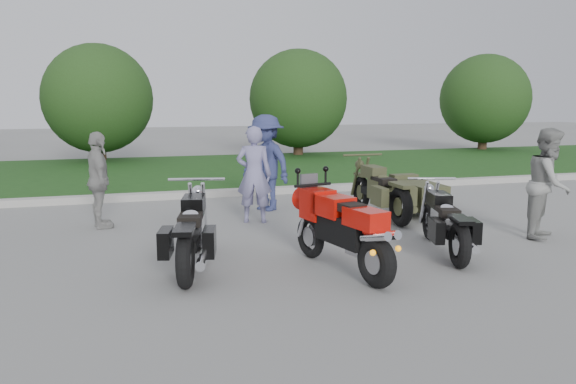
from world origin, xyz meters
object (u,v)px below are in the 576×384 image
object	(u,v)px
cruiser_left	(192,235)
person_stripe	(254,175)
sportbike_red	(343,228)
person_denim	(266,163)
person_back	(99,180)
cruiser_right	(446,225)
cruiser_sidecar	(403,194)
person_grey	(549,183)

from	to	relation	value
cruiser_left	person_stripe	size ratio (longest dim) A/B	1.33
sportbike_red	person_denim	world-z (taller)	person_denim
sportbike_red	person_denim	xyz separation A→B (m)	(0.10, 4.22, 0.36)
cruiser_left	person_stripe	world-z (taller)	person_stripe
sportbike_red	person_back	bearing A→B (deg)	117.81
cruiser_left	cruiser_right	xyz separation A→B (m)	(3.50, -0.29, -0.04)
cruiser_sidecar	person_back	size ratio (longest dim) A/B	1.46
cruiser_right	person_grey	size ratio (longest dim) A/B	1.20
cruiser_right	person_back	distance (m)	5.66
cruiser_right	person_grey	distance (m)	2.15
person_grey	person_denim	xyz separation A→B (m)	(-3.67, 3.44, 0.07)
cruiser_sidecar	person_stripe	distance (m)	2.80
cruiser_sidecar	person_grey	xyz separation A→B (m)	(1.40, -2.09, 0.43)
sportbike_red	person_grey	size ratio (longest dim) A/B	1.19
cruiser_sidecar	person_denim	xyz separation A→B (m)	(-2.27, 1.36, 0.51)
cruiser_left	person_back	world-z (taller)	person_back
sportbike_red	person_grey	distance (m)	3.86
person_grey	person_back	world-z (taller)	person_grey
sportbike_red	person_denim	distance (m)	4.24
sportbike_red	cruiser_sidecar	distance (m)	3.72
cruiser_right	person_back	world-z (taller)	person_back
person_denim	person_back	distance (m)	3.17
person_back	cruiser_right	bearing A→B (deg)	-133.20
person_stripe	person_denim	size ratio (longest dim) A/B	0.91
sportbike_red	person_stripe	size ratio (longest dim) A/B	1.20
cruiser_sidecar	person_grey	distance (m)	2.55
cruiser_right	person_denim	bearing A→B (deg)	128.92
sportbike_red	person_stripe	xyz separation A→B (m)	(-0.38, 3.20, 0.28)
person_back	sportbike_red	bearing A→B (deg)	-148.98
cruiser_right	cruiser_sidecar	xyz separation A→B (m)	(0.67, 2.49, 0.01)
person_denim	person_grey	bearing A→B (deg)	17.94
person_stripe	cruiser_sidecar	bearing A→B (deg)	-168.19
person_grey	sportbike_red	bearing A→B (deg)	152.13
cruiser_sidecar	person_back	xyz separation A→B (m)	(-5.36, 0.65, 0.39)
cruiser_right	person_denim	world-z (taller)	person_denim
cruiser_left	person_denim	world-z (taller)	person_denim
sportbike_red	person_stripe	bearing A→B (deg)	84.21
cruiser_right	person_stripe	size ratio (longest dim) A/B	1.21
cruiser_right	person_grey	bearing A→B (deg)	27.50
person_grey	person_back	bearing A→B (deg)	118.49
person_stripe	sportbike_red	bearing A→B (deg)	115.57
cruiser_left	person_grey	distance (m)	5.58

